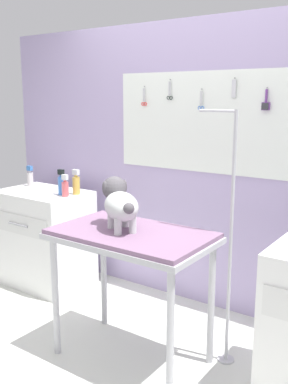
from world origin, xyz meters
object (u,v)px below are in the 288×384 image
object	(u,v)px
grooming_arm	(229,250)
dog	(119,202)
spray_bottle_short	(30,177)
grooming_table	(132,245)
counter_left	(45,237)

from	to	relation	value
grooming_arm	dog	distance (m)	0.75
dog	spray_bottle_short	size ratio (longest dim) A/B	2.16
grooming_arm	spray_bottle_short	bearing A→B (deg)	171.74
grooming_table	dog	size ratio (longest dim) A/B	2.45
grooming_arm	spray_bottle_short	size ratio (longest dim) A/B	8.48
grooming_arm	grooming_table	bearing A→B (deg)	-147.77
counter_left	spray_bottle_short	world-z (taller)	spray_bottle_short
dog	grooming_arm	bearing A→B (deg)	27.51
grooming_table	spray_bottle_short	world-z (taller)	spray_bottle_short
spray_bottle_short	grooming_table	bearing A→B (deg)	-20.94
spray_bottle_short	grooming_arm	bearing A→B (deg)	-8.26
grooming_table	spray_bottle_short	distance (m)	1.82
grooming_table	counter_left	xyz separation A→B (m)	(-1.40, 0.53, -0.35)
grooming_table	dog	distance (m)	0.28
grooming_table	counter_left	world-z (taller)	grooming_table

